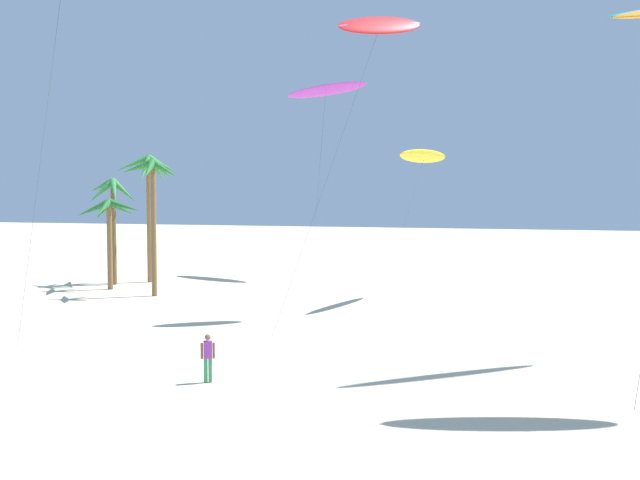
{
  "coord_description": "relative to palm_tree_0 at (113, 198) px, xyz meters",
  "views": [
    {
      "loc": [
        6.74,
        0.32,
        6.53
      ],
      "look_at": [
        0.65,
        18.87,
        5.35
      ],
      "focal_mm": 39.51,
      "sensor_mm": 36.0,
      "label": 1
    }
  ],
  "objects": [
    {
      "name": "person_foreground_walker",
      "position": [
        19.7,
        -23.1,
        -5.53
      ],
      "size": [
        0.46,
        0.32,
        1.72
      ],
      "color": "#338E56",
      "rests_on": "ground"
    },
    {
      "name": "flying_kite_1",
      "position": [
        23.54,
        -1.37,
        2.62
      ],
      "size": [
        2.6,
        12.39,
        9.65
      ],
      "color": "yellow",
      "rests_on": "ground"
    },
    {
      "name": "flying_kite_2",
      "position": [
        22.0,
        -6.93,
        9.46
      ],
      "size": [
        5.52,
        10.39,
        16.94
      ],
      "color": "red",
      "rests_on": "ground"
    },
    {
      "name": "palm_tree_2",
      "position": [
        1.38,
        -2.54,
        -1.23
      ],
      "size": [
        4.42,
        4.59,
        6.47
      ],
      "color": "brown",
      "rests_on": "ground"
    },
    {
      "name": "palm_tree_1",
      "position": [
        1.73,
        2.16,
        1.2
      ],
      "size": [
        4.61,
        4.25,
        9.83
      ],
      "color": "olive",
      "rests_on": "ground"
    },
    {
      "name": "flying_kite_7",
      "position": [
        13.11,
        11.17,
        8.96
      ],
      "size": [
        8.11,
        10.4,
        16.07
      ],
      "color": "purple",
      "rests_on": "ground"
    },
    {
      "name": "palm_tree_3",
      "position": [
        6.15,
        -4.49,
        0.98
      ],
      "size": [
        3.96,
        3.93,
        9.11
      ],
      "color": "brown",
      "rests_on": "ground"
    },
    {
      "name": "palm_tree_0",
      "position": [
        0.0,
        0.0,
        0.0
      ],
      "size": [
        4.42,
        3.71,
        8.01
      ],
      "color": "brown",
      "rests_on": "ground"
    }
  ]
}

